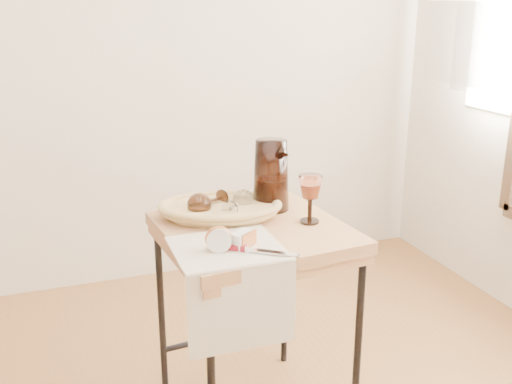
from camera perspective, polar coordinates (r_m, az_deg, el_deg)
name	(u,v)px	position (r m, az deg, el deg)	size (l,w,h in m)	color
wall_back	(77,10)	(2.93, -16.70, 16.29)	(3.60, 0.00, 2.70)	beige
side_table	(254,325)	(2.05, -0.19, -12.57)	(0.56, 0.56, 0.71)	brown
tea_towel	(227,248)	(1.72, -2.78, -5.37)	(0.31, 0.28, 0.01)	beige
bread_basket	(220,210)	(1.97, -3.44, -1.75)	(0.36, 0.25, 0.05)	#986A3D
goblet_lying_a	(209,202)	(1.97, -4.48, -0.93)	(0.13, 0.08, 0.08)	#4C2B1A
goblet_lying_b	(238,204)	(1.96, -1.76, -1.11)	(0.12, 0.07, 0.07)	white
pitcher	(271,175)	(2.02, 1.44, 1.63)	(0.17, 0.25, 0.28)	black
wine_goblet	(310,199)	(1.91, 5.19, -0.67)	(0.08, 0.08, 0.16)	white
apple_half	(218,238)	(1.69, -3.62, -4.42)	(0.08, 0.04, 0.07)	#AE1D18
apple_wedge	(242,239)	(1.72, -1.37, -4.56)	(0.07, 0.04, 0.05)	silver
table_knife	(252,249)	(1.69, -0.34, -5.42)	(0.25, 0.03, 0.02)	silver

